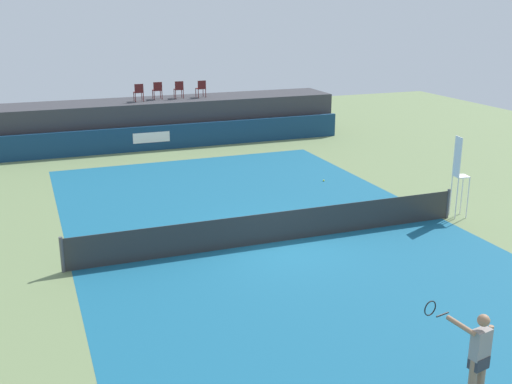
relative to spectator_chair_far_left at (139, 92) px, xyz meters
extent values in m
plane|color=#6B7F51|center=(1.26, -11.97, -2.69)|extent=(48.00, 48.00, 0.00)
cube|color=#16597A|center=(1.26, -14.97, -2.69)|extent=(12.00, 22.00, 0.00)
cube|color=navy|center=(1.26, -1.47, -2.09)|extent=(18.00, 0.20, 1.20)
cube|color=white|center=(0.22, -1.58, -2.03)|extent=(1.80, 0.02, 0.50)
cube|color=#38383D|center=(1.26, 0.33, -1.59)|extent=(18.00, 2.80, 2.20)
cylinder|color=#561919|center=(0.20, 0.28, -0.27)|extent=(0.04, 0.04, 0.44)
cylinder|color=#561919|center=(-0.21, 0.27, -0.27)|extent=(0.04, 0.04, 0.44)
cylinder|color=#561919|center=(0.20, -0.12, -0.27)|extent=(0.04, 0.04, 0.44)
cylinder|color=#561919|center=(-0.20, -0.13, -0.27)|extent=(0.04, 0.04, 0.44)
cube|color=#561919|center=(0.00, 0.08, -0.04)|extent=(0.45, 0.45, 0.03)
cube|color=#561919|center=(0.00, -0.13, 0.19)|extent=(0.44, 0.03, 0.42)
cylinder|color=#561919|center=(1.24, 0.70, -0.27)|extent=(0.04, 0.04, 0.44)
cylinder|color=#561919|center=(0.84, 0.71, -0.27)|extent=(0.04, 0.04, 0.44)
cylinder|color=#561919|center=(1.24, 0.30, -0.27)|extent=(0.04, 0.04, 0.44)
cylinder|color=#561919|center=(0.83, 0.30, -0.27)|extent=(0.04, 0.04, 0.44)
cube|color=#561919|center=(1.04, 0.50, -0.04)|extent=(0.45, 0.45, 0.03)
cube|color=#561919|center=(1.04, 0.29, 0.19)|extent=(0.44, 0.03, 0.42)
cylinder|color=#561919|center=(2.35, 0.63, -0.27)|extent=(0.04, 0.04, 0.44)
cylinder|color=#561919|center=(1.95, 0.65, -0.27)|extent=(0.04, 0.04, 0.44)
cylinder|color=#561919|center=(2.34, 0.23, -0.27)|extent=(0.04, 0.04, 0.44)
cylinder|color=#561919|center=(1.94, 0.24, -0.27)|extent=(0.04, 0.04, 0.44)
cube|color=#561919|center=(2.15, 0.44, -0.04)|extent=(0.46, 0.46, 0.03)
cube|color=#561919|center=(2.14, 0.23, 0.19)|extent=(0.44, 0.04, 0.42)
cylinder|color=#561919|center=(3.49, 0.55, -0.27)|extent=(0.04, 0.04, 0.44)
cylinder|color=#561919|center=(3.09, 0.53, -0.27)|extent=(0.04, 0.04, 0.44)
cylinder|color=#561919|center=(3.51, 0.15, -0.27)|extent=(0.04, 0.04, 0.44)
cylinder|color=#561919|center=(3.11, 0.12, -0.27)|extent=(0.04, 0.04, 0.44)
cube|color=#561919|center=(3.30, 0.34, -0.04)|extent=(0.47, 0.47, 0.03)
cube|color=#561919|center=(3.31, 0.13, 0.19)|extent=(0.44, 0.05, 0.42)
cylinder|color=white|center=(8.07, -15.20, -1.99)|extent=(0.04, 0.04, 1.40)
cylinder|color=white|center=(8.13, -14.80, -1.99)|extent=(0.04, 0.04, 1.40)
cylinder|color=white|center=(7.67, -15.13, -1.99)|extent=(0.04, 0.04, 1.40)
cylinder|color=white|center=(7.74, -14.73, -1.99)|extent=(0.04, 0.04, 1.40)
cube|color=white|center=(7.90, -14.97, -1.28)|extent=(0.51, 0.51, 0.03)
cube|color=white|center=(7.70, -14.93, -0.60)|extent=(0.10, 0.44, 1.33)
cube|color=#2D2D2D|center=(1.26, -14.97, -2.22)|extent=(12.40, 0.02, 0.95)
cylinder|color=#4C4C51|center=(-4.94, -14.97, -2.19)|extent=(0.10, 0.10, 1.00)
cylinder|color=#4C4C51|center=(7.46, -14.97, -2.19)|extent=(0.10, 0.10, 1.00)
cylinder|color=#997051|center=(1.69, -23.51, -2.18)|extent=(0.14, 0.14, 0.82)
cylinder|color=#997051|center=(1.45, -23.56, -2.18)|extent=(0.14, 0.14, 0.82)
cube|color=#333338|center=(1.57, -23.54, -1.85)|extent=(0.38, 0.28, 0.24)
cube|color=gray|center=(1.57, -23.54, -1.49)|extent=(0.39, 0.27, 0.56)
sphere|color=#997051|center=(1.57, -23.54, -1.03)|extent=(0.22, 0.22, 0.22)
cylinder|color=#997051|center=(1.80, -23.49, -1.51)|extent=(0.09, 0.09, 0.60)
cylinder|color=#997051|center=(1.28, -23.32, -1.19)|extent=(0.21, 0.61, 0.14)
cylinder|color=black|center=(1.19, -22.91, -1.16)|extent=(0.30, 0.09, 0.03)
torus|color=black|center=(1.14, -22.63, -1.16)|extent=(0.30, 0.09, 0.30)
sphere|color=#D8EA33|center=(5.61, -9.48, -2.66)|extent=(0.07, 0.07, 0.07)
camera|label=1|loc=(-5.53, -31.14, 4.22)|focal=43.60mm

